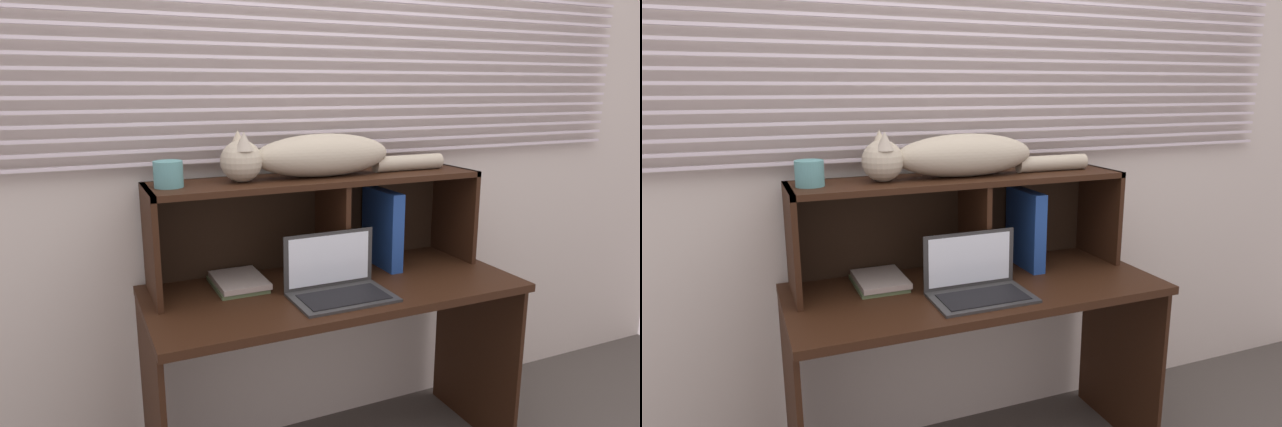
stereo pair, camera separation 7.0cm
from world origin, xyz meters
TOP-DOWN VIEW (x-y plane):
  - back_panel_with_blinds at (0.00, 0.55)m, footprint 4.40×0.08m
  - desk at (0.00, 0.21)m, footprint 1.37×0.59m
  - hutch_shelf_unit at (0.01, 0.38)m, footprint 1.28×0.30m
  - cat at (-0.03, 0.35)m, footprint 0.92×0.18m
  - laptop at (-0.04, 0.12)m, footprint 0.35×0.23m
  - binder_upright at (0.28, 0.35)m, footprint 0.05×0.25m
  - book_stack at (-0.33, 0.35)m, footprint 0.18×0.24m
  - small_basket at (-0.56, 0.35)m, footprint 0.10×0.10m

SIDE VIEW (x-z plane):
  - desk at x=0.00m, z-range 0.22..0.98m
  - book_stack at x=-0.33m, z-range 0.75..0.79m
  - laptop at x=-0.04m, z-range 0.69..0.90m
  - binder_upright at x=0.28m, z-range 0.75..1.07m
  - hutch_shelf_unit at x=0.01m, z-range 0.83..1.22m
  - small_basket at x=-0.56m, z-range 1.14..1.23m
  - cat at x=-0.03m, z-range 1.13..1.31m
  - back_panel_with_blinds at x=0.00m, z-range 0.01..2.51m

